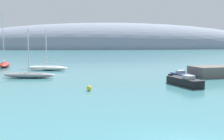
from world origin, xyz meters
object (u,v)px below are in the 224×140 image
Objects in this scene: sailboat_grey_near_shore at (29,75)px; motorboat_black_foreground at (184,82)px; mooring_buoy_yellow at (89,88)px; sailboat_red_outer_mooring at (4,64)px; sailboat_white_end_of_line at (47,68)px; motorboat_navy_alongside_breakwater at (182,75)px.

motorboat_black_foreground is at bearing 164.49° from sailboat_grey_near_shore.
mooring_buoy_yellow is (-10.79, -1.66, -0.22)m from motorboat_black_foreground.
motorboat_black_foreground is at bearing -142.97° from sailboat_red_outer_mooring.
sailboat_grey_near_shore is 13.48m from mooring_buoy_yellow.
sailboat_white_end_of_line is at bearing 107.58° from mooring_buoy_yellow.
motorboat_navy_alongside_breakwater is (2.73, 7.15, -0.18)m from motorboat_black_foreground.
sailboat_grey_near_shore is 21.48m from motorboat_navy_alongside_breakwater.
sailboat_white_end_of_line reaches higher than sailboat_grey_near_shore.
sailboat_white_end_of_line is (1.23, 9.91, 0.03)m from sailboat_grey_near_shore.
sailboat_red_outer_mooring is 11.85m from sailboat_white_end_of_line.
sailboat_white_end_of_line is 23.47m from motorboat_navy_alongside_breakwater.
sailboat_grey_near_shore is 0.72× the size of sailboat_red_outer_mooring.
motorboat_navy_alongside_breakwater is at bearing 145.33° from motorboat_black_foreground.
motorboat_navy_alongside_breakwater is at bearing 167.67° from sailboat_white_end_of_line.
mooring_buoy_yellow is (-13.52, -8.81, -0.05)m from motorboat_navy_alongside_breakwater.
sailboat_white_end_of_line is 1.75× the size of motorboat_navy_alongside_breakwater.
motorboat_navy_alongside_breakwater is (29.30, -19.58, -0.26)m from sailboat_red_outer_mooring.
sailboat_grey_near_shore reaches higher than motorboat_navy_alongside_breakwater.
sailboat_grey_near_shore is 1.35× the size of motorboat_black_foreground.
sailboat_grey_near_shore is 9.99m from sailboat_white_end_of_line.
sailboat_grey_near_shore is 1.65× the size of motorboat_navy_alongside_breakwater.
mooring_buoy_yellow is at bearing 136.59° from sailboat_grey_near_shore.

